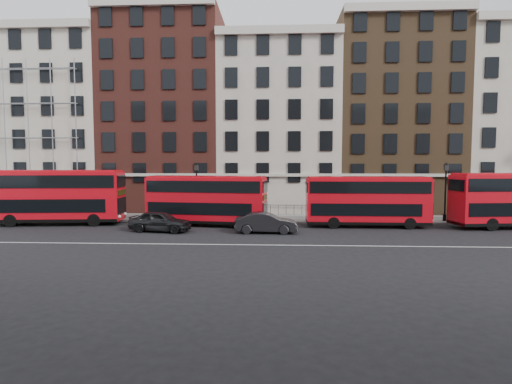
{
  "coord_description": "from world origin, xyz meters",
  "views": [
    {
      "loc": [
        -0.29,
        -27.87,
        5.3
      ],
      "look_at": [
        -1.9,
        5.0,
        3.0
      ],
      "focal_mm": 28.0,
      "sensor_mm": 36.0,
      "label": 1
    }
  ],
  "objects_px": {
    "bus_a": "(55,195)",
    "car_rear": "(160,221)",
    "bus_b": "(206,199)",
    "car_front": "(266,223)",
    "bus_c": "(366,200)"
  },
  "relations": [
    {
      "from": "car_front",
      "to": "bus_b",
      "type": "bearing_deg",
      "value": 57.84
    },
    {
      "from": "car_rear",
      "to": "car_front",
      "type": "xyz_separation_m",
      "value": [
        8.33,
        -0.2,
        -0.04
      ]
    },
    {
      "from": "bus_a",
      "to": "car_rear",
      "type": "height_order",
      "value": "bus_a"
    },
    {
      "from": "bus_a",
      "to": "bus_b",
      "type": "height_order",
      "value": "bus_a"
    },
    {
      "from": "bus_b",
      "to": "car_rear",
      "type": "bearing_deg",
      "value": -126.71
    },
    {
      "from": "bus_b",
      "to": "bus_a",
      "type": "bearing_deg",
      "value": -172.46
    },
    {
      "from": "bus_b",
      "to": "bus_c",
      "type": "xyz_separation_m",
      "value": [
        13.61,
        -0.0,
        -0.02
      ]
    },
    {
      "from": "car_rear",
      "to": "car_front",
      "type": "distance_m",
      "value": 8.33
    },
    {
      "from": "car_rear",
      "to": "car_front",
      "type": "relative_size",
      "value": 1.01
    },
    {
      "from": "bus_a",
      "to": "car_front",
      "type": "xyz_separation_m",
      "value": [
        18.55,
        -3.35,
        -1.78
      ]
    },
    {
      "from": "bus_b",
      "to": "car_rear",
      "type": "height_order",
      "value": "bus_b"
    },
    {
      "from": "bus_c",
      "to": "car_rear",
      "type": "height_order",
      "value": "bus_c"
    },
    {
      "from": "bus_b",
      "to": "bus_c",
      "type": "bearing_deg",
      "value": 7.48
    },
    {
      "from": "car_rear",
      "to": "bus_a",
      "type": "bearing_deg",
      "value": 82.65
    },
    {
      "from": "bus_a",
      "to": "bus_c",
      "type": "bearing_deg",
      "value": -5.86
    }
  ]
}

